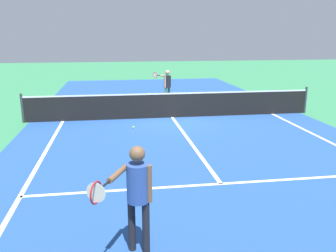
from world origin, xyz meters
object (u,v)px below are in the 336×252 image
object	(u,v)px
player_near	(137,189)
tennis_ball_near_net	(133,127)
tennis_ball_mid_court	(130,163)
net	(172,105)
player_far	(167,83)

from	to	relation	value
player_near	tennis_ball_near_net	bearing A→B (deg)	87.30
tennis_ball_mid_court	net	bearing A→B (deg)	69.11
player_far	player_near	bearing A→B (deg)	-100.65
net	player_near	xyz separation A→B (m)	(-1.93, -8.59, 0.51)
player_far	tennis_ball_near_net	distance (m)	4.68
player_near	player_far	world-z (taller)	player_near
net	tennis_ball_mid_court	bearing A→B (deg)	-110.89
tennis_ball_mid_court	tennis_ball_near_net	world-z (taller)	same
net	tennis_ball_near_net	size ratio (longest dim) A/B	167.83
tennis_ball_near_net	tennis_ball_mid_court	bearing A→B (deg)	-94.68
player_far	tennis_ball_near_net	world-z (taller)	player_far
player_far	tennis_ball_near_net	bearing A→B (deg)	-113.18
player_far	tennis_ball_mid_court	distance (m)	8.05
net	tennis_ball_near_net	xyz separation A→B (m)	(-1.59, -1.41, -0.46)
tennis_ball_near_net	player_near	bearing A→B (deg)	-92.70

